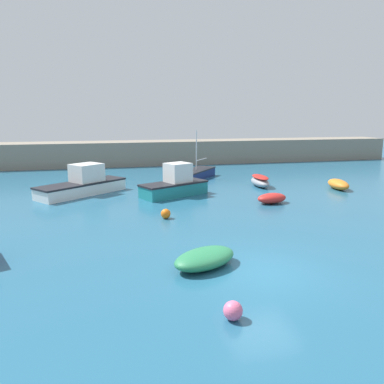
{
  "coord_description": "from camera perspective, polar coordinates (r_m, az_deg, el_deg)",
  "views": [
    {
      "loc": [
        -5.27,
        -11.6,
        5.51
      ],
      "look_at": [
        -0.08,
        10.62,
        0.76
      ],
      "focal_mm": 35.0,
      "sensor_mm": 36.0,
      "label": 1
    }
  ],
  "objects": [
    {
      "name": "ground_plane",
      "position": [
        13.92,
        10.55,
        -12.22
      ],
      "size": [
        120.0,
        120.0,
        0.2
      ],
      "primitive_type": "cube",
      "color": "#235B7A"
    },
    {
      "name": "harbor_breakwater",
      "position": [
        42.51,
        -6.01,
        6.0
      ],
      "size": [
        56.87,
        4.0,
        2.57
      ],
      "primitive_type": "cube",
      "color": "gray",
      "rests_on": "ground_plane"
    },
    {
      "name": "sailboat_twin_hulled",
      "position": [
        32.72,
        0.67,
        2.79
      ],
      "size": [
        4.31,
        4.81,
        4.16
      ],
      "rotation": [
        0.0,
        0.0,
        4.04
      ],
      "color": "navy",
      "rests_on": "ground_plane"
    },
    {
      "name": "rowboat_with_red_cover",
      "position": [
        29.55,
        10.33,
        1.68
      ],
      "size": [
        1.34,
        2.96,
        0.86
      ],
      "rotation": [
        0.0,
        0.0,
        4.64
      ],
      "color": "gray",
      "rests_on": "ground_plane"
    },
    {
      "name": "rowboat_white_midwater",
      "position": [
        30.12,
        21.39,
        1.11
      ],
      "size": [
        1.55,
        2.75,
        0.73
      ],
      "rotation": [
        0.0,
        0.0,
        1.41
      ],
      "color": "orange",
      "rests_on": "ground_plane"
    },
    {
      "name": "cabin_cruiser_white",
      "position": [
        27.26,
        -16.23,
        1.18
      ],
      "size": [
        6.27,
        5.57,
        2.11
      ],
      "rotation": [
        0.0,
        0.0,
        3.82
      ],
      "color": "white",
      "rests_on": "ground_plane"
    },
    {
      "name": "dinghy_near_pier",
      "position": [
        24.09,
        12.08,
        -0.93
      ],
      "size": [
        2.14,
        1.44,
        0.65
      ],
      "rotation": [
        0.0,
        0.0,
        3.31
      ],
      "color": "red",
      "rests_on": "ground_plane"
    },
    {
      "name": "rowboat_blue_near",
      "position": [
        13.93,
        1.98,
        -10.06
      ],
      "size": [
        3.03,
        2.56,
        0.66
      ],
      "rotation": [
        0.0,
        0.0,
        3.63
      ],
      "color": "#287A4C",
      "rests_on": "ground_plane"
    },
    {
      "name": "motorboat_grey_hull",
      "position": [
        25.76,
        -2.59,
        1.16
      ],
      "size": [
        5.06,
        3.67,
        2.24
      ],
      "rotation": [
        0.0,
        0.0,
        3.59
      ],
      "color": "teal",
      "rests_on": "ground_plane"
    },
    {
      "name": "mooring_buoy_orange",
      "position": [
        20.19,
        -4.03,
        -3.32
      ],
      "size": [
        0.53,
        0.53,
        0.53
      ],
      "primitive_type": "sphere",
      "color": "orange",
      "rests_on": "ground_plane"
    },
    {
      "name": "mooring_buoy_pink",
      "position": [
        10.74,
        6.26,
        -17.53
      ],
      "size": [
        0.54,
        0.54,
        0.54
      ],
      "primitive_type": "sphere",
      "color": "#EA668C",
      "rests_on": "ground_plane"
    }
  ]
}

